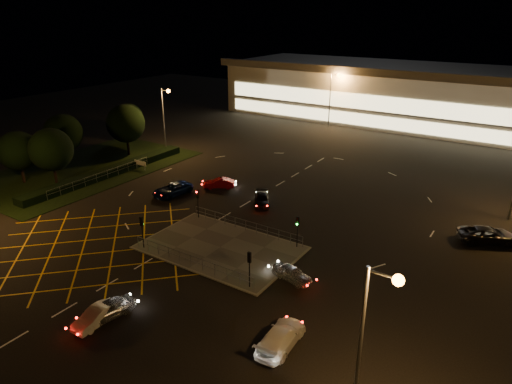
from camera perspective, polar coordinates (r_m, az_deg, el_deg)
The scene contains 25 objects.
ground at distance 45.94m, azimuth -4.93°, elevation -5.34°, with size 180.00×180.00×0.00m, color black.
pedestrian_island at distance 43.43m, azimuth -4.46°, elevation -6.94°, with size 14.00×9.00×0.12m, color #4C4944.
grass_verge at distance 68.88m, azimuth -20.49°, elevation 2.75°, with size 18.00×30.00×0.08m, color black.
hedge at distance 64.92m, azimuth -17.87°, elevation 2.40°, with size 2.00×26.00×1.00m, color black.
supermarket at distance 98.55m, azimuth 18.09°, elevation 11.65°, with size 72.00×26.50×10.50m.
streetlight_se at distance 23.53m, azimuth 14.14°, elevation -16.50°, with size 1.78×0.56×10.03m.
streetlight_nw at distance 71.51m, azimuth -11.30°, elevation 9.82°, with size 1.78×0.56×10.03m.
streetlight_far_left at distance 88.49m, azimuth 9.53°, elevation 12.18°, with size 1.78×0.56×10.03m.
signal_sw at distance 43.49m, azimuth -14.09°, elevation -4.13°, with size 0.28×0.30×3.15m.
signal_se at distance 36.40m, azimuth -0.82°, elevation -8.80°, with size 0.28×0.30×3.15m.
signal_nw at distance 48.68m, azimuth -7.31°, elevation -0.76°, with size 0.28×0.30×3.15m.
signal_ne at distance 42.47m, azimuth 5.22°, elevation -4.17°, with size 0.28×0.30×3.15m.
tree_a at distance 65.27m, azimuth -27.60°, elevation 4.58°, with size 5.04×5.04×6.86m.
tree_b at distance 70.84m, azimuth -22.96°, elevation 6.80°, with size 5.40×5.40×7.35m.
tree_c at distance 72.35m, azimuth -15.98°, elevation 8.23°, with size 5.76×5.76×7.84m.
tree_d at distance 80.82m, azimuth -15.58°, elevation 8.95°, with size 4.68×4.68×6.37m.
tree_e at distance 62.81m, azimuth -24.24°, elevation 4.85°, with size 5.40×5.40×7.35m.
car_near_silver at distance 35.86m, azimuth -17.99°, elevation -13.77°, with size 1.57×3.90×1.33m, color #AEB1B6.
car_queue_white at distance 35.54m, azimuth -19.31°, elevation -14.41°, with size 1.30×3.72×1.23m, color silver.
car_left_blue at distance 56.07m, azimuth -10.41°, elevation 0.33°, with size 2.37×5.15×1.43m, color #0B1942.
car_far_dkgrey at distance 52.53m, azimuth 0.73°, elevation -0.92°, with size 1.71×4.21×1.22m, color black.
car_right_silver at distance 38.45m, azimuth 4.52°, elevation -10.11°, with size 1.45×3.59×1.22m, color silver.
car_circ_red at distance 57.58m, azimuth -4.65°, elevation 1.11°, with size 1.32×3.80×1.25m, color maroon.
car_east_grey at distance 49.39m, azimuth 27.01°, elevation -4.82°, with size 2.53×5.48×1.52m, color black.
car_approach_white at distance 31.81m, azimuth 3.12°, elevation -17.63°, with size 1.97×4.84×1.40m, color silver.
Camera 1 is at (25.58, -31.94, 20.88)m, focal length 32.00 mm.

